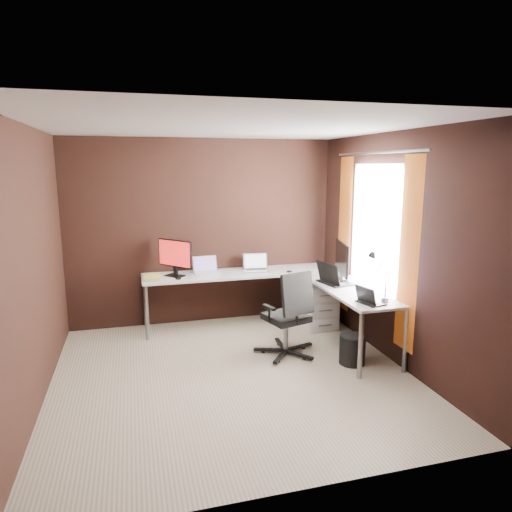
% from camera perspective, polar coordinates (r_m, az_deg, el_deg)
% --- Properties ---
extents(room, '(3.60, 3.60, 2.50)m').
position_cam_1_polar(room, '(4.65, 0.83, 0.54)').
color(room, '#B7AC8E').
rests_on(room, ground).
extents(desk, '(2.65, 2.25, 0.73)m').
position_cam_1_polar(desk, '(5.83, 2.90, -3.30)').
color(desk, white).
rests_on(desk, ground).
extents(drawer_pedestal, '(0.42, 0.50, 0.60)m').
position_cam_1_polar(drawer_pedestal, '(6.23, 7.71, -6.04)').
color(drawer_pedestal, white).
rests_on(drawer_pedestal, ground).
extents(monitor_left, '(0.39, 0.42, 0.48)m').
position_cam_1_polar(monitor_left, '(5.96, -10.09, 0.02)').
color(monitor_left, black).
rests_on(monitor_left, desk).
extents(monitor_right, '(0.21, 0.61, 0.51)m').
position_cam_1_polar(monitor_right, '(5.60, 10.68, -0.52)').
color(monitor_right, black).
rests_on(monitor_right, desk).
extents(laptop_white, '(0.34, 0.26, 0.22)m').
position_cam_1_polar(laptop_white, '(6.13, -6.28, -1.67)').
color(laptop_white, white).
rests_on(laptop_white, desk).
extents(laptop_silver, '(0.37, 0.28, 0.23)m').
position_cam_1_polar(laptop_silver, '(6.23, -0.01, -1.36)').
color(laptop_silver, silver).
rests_on(laptop_silver, desk).
extents(laptop_black_big, '(0.37, 0.46, 0.27)m').
position_cam_1_polar(laptop_black_big, '(5.61, 9.54, -2.86)').
color(laptop_black_big, black).
rests_on(laptop_black_big, desk).
extents(laptop_black_small, '(0.26, 0.32, 0.19)m').
position_cam_1_polar(laptop_black_small, '(4.89, 13.89, -5.31)').
color(laptop_black_small, black).
rests_on(laptop_black_small, desk).
extents(book_stack, '(0.25, 0.21, 0.07)m').
position_cam_1_polar(book_stack, '(5.84, -12.94, -2.67)').
color(book_stack, tan).
rests_on(book_stack, desk).
extents(mouse_left, '(0.08, 0.06, 0.03)m').
position_cam_1_polar(mouse_left, '(5.81, -9.69, -2.81)').
color(mouse_left, black).
rests_on(mouse_left, desk).
extents(mouse_corner, '(0.09, 0.06, 0.03)m').
position_cam_1_polar(mouse_corner, '(6.12, 4.18, -1.95)').
color(mouse_corner, black).
rests_on(mouse_corner, desk).
extents(desk_lamp, '(0.18, 0.21, 0.53)m').
position_cam_1_polar(desk_lamp, '(4.93, 14.98, -1.77)').
color(desk_lamp, slate).
rests_on(desk_lamp, desk).
extents(office_chair, '(0.56, 0.58, 1.00)m').
position_cam_1_polar(office_chair, '(5.28, 4.00, -9.26)').
color(office_chair, black).
rests_on(office_chair, ground).
extents(wastebasket, '(0.37, 0.37, 0.32)m').
position_cam_1_polar(wastebasket, '(5.20, 11.94, -11.36)').
color(wastebasket, black).
rests_on(wastebasket, ground).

